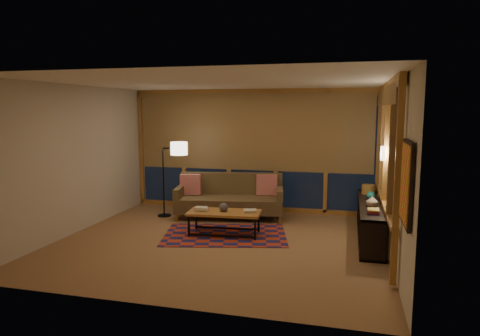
% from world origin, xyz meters
% --- Properties ---
extents(floor, '(5.50, 5.00, 0.01)m').
position_xyz_m(floor, '(0.00, 0.00, 0.00)').
color(floor, '#9E7249').
rests_on(floor, ground).
extents(ceiling, '(5.50, 5.00, 0.01)m').
position_xyz_m(ceiling, '(0.00, 0.00, 2.70)').
color(ceiling, white).
rests_on(ceiling, walls).
extents(walls, '(5.51, 5.01, 2.70)m').
position_xyz_m(walls, '(0.00, 0.00, 1.35)').
color(walls, beige).
rests_on(walls, floor).
extents(window_wall_back, '(5.30, 0.16, 2.60)m').
position_xyz_m(window_wall_back, '(0.00, 2.43, 1.35)').
color(window_wall_back, '#B58231').
rests_on(window_wall_back, walls).
extents(window_wall_right, '(0.16, 3.70, 2.60)m').
position_xyz_m(window_wall_right, '(2.68, 0.60, 1.35)').
color(window_wall_right, '#B58231').
rests_on(window_wall_right, walls).
extents(wall_art, '(0.06, 0.74, 0.94)m').
position_xyz_m(wall_art, '(2.71, -1.85, 1.45)').
color(wall_art, red).
rests_on(wall_art, walls).
extents(wall_sconce, '(0.12, 0.18, 0.22)m').
position_xyz_m(wall_sconce, '(2.62, 0.45, 1.55)').
color(wall_sconce, '#F3E5CA').
rests_on(wall_sconce, walls).
extents(sofa, '(2.30, 1.24, 0.90)m').
position_xyz_m(sofa, '(-0.29, 1.62, 0.45)').
color(sofa, brown).
rests_on(sofa, floor).
extents(pillow_left, '(0.45, 0.20, 0.43)m').
position_xyz_m(pillow_left, '(-1.15, 1.60, 0.67)').
color(pillow_left, '#BD0C0B').
rests_on(pillow_left, sofa).
extents(pillow_right, '(0.45, 0.18, 0.44)m').
position_xyz_m(pillow_right, '(0.43, 1.99, 0.67)').
color(pillow_right, '#BD0C0B').
rests_on(pillow_right, sofa).
extents(area_rug, '(2.45, 1.91, 0.01)m').
position_xyz_m(area_rug, '(-0.04, 0.41, 0.01)').
color(area_rug, '#AB3319').
rests_on(area_rug, floor).
extents(coffee_table, '(1.34, 0.70, 0.43)m').
position_xyz_m(coffee_table, '(-0.05, 0.42, 0.22)').
color(coffee_table, '#B58231').
rests_on(coffee_table, floor).
extents(book_stack_a, '(0.27, 0.23, 0.07)m').
position_xyz_m(book_stack_a, '(-0.47, 0.37, 0.47)').
color(book_stack_a, beige).
rests_on(book_stack_a, coffee_table).
extents(book_stack_b, '(0.31, 0.28, 0.05)m').
position_xyz_m(book_stack_b, '(0.41, 0.49, 0.46)').
color(book_stack_b, beige).
rests_on(book_stack_b, coffee_table).
extents(ceramic_pot, '(0.19, 0.19, 0.16)m').
position_xyz_m(ceramic_pot, '(-0.07, 0.42, 0.51)').
color(ceramic_pot, black).
rests_on(ceramic_pot, coffee_table).
extents(floor_lamp, '(0.54, 0.35, 1.60)m').
position_xyz_m(floor_lamp, '(-1.70, 1.44, 0.80)').
color(floor_lamp, black).
rests_on(floor_lamp, floor).
extents(bookshelf, '(0.40, 2.56, 0.64)m').
position_xyz_m(bookshelf, '(2.49, 0.86, 0.32)').
color(bookshelf, black).
rests_on(bookshelf, floor).
extents(basket, '(0.27, 0.27, 0.18)m').
position_xyz_m(basket, '(2.47, 1.66, 0.73)').
color(basket, olive).
rests_on(basket, bookshelf).
extents(teal_bowl, '(0.17, 0.17, 0.15)m').
position_xyz_m(teal_bowl, '(2.49, 1.10, 0.72)').
color(teal_bowl, '#176C66').
rests_on(teal_bowl, bookshelf).
extents(vase, '(0.24, 0.24, 0.20)m').
position_xyz_m(vase, '(2.49, 0.53, 0.74)').
color(vase, tan).
rests_on(vase, bookshelf).
extents(shelf_book_stack, '(0.18, 0.23, 0.06)m').
position_xyz_m(shelf_book_stack, '(2.49, 0.05, 0.67)').
color(shelf_book_stack, beige).
rests_on(shelf_book_stack, bookshelf).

